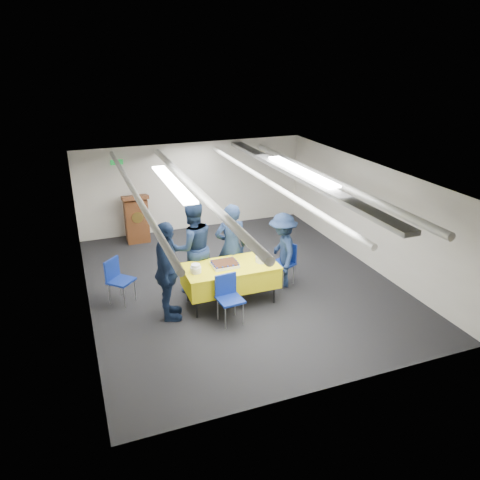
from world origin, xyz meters
name	(u,v)px	position (x,y,z in m)	size (l,w,h in m)	color
ground	(240,283)	(0.00, 0.00, 0.00)	(7.00, 7.00, 0.00)	black
room_shell	(237,193)	(0.09, 0.41, 1.81)	(6.00, 7.00, 2.30)	beige
serving_table	(230,276)	(-0.44, -0.67, 0.56)	(1.76, 0.90, 0.77)	black
sheet_cake	(225,264)	(-0.54, -0.66, 0.81)	(0.49, 0.38, 0.09)	white
plate_stack_left	(196,269)	(-1.12, -0.72, 0.84)	(0.20, 0.20, 0.16)	white
plate_stack_right	(262,258)	(0.18, -0.72, 0.85)	(0.24, 0.24, 0.18)	white
podium	(136,218)	(-1.60, 3.05, 0.61)	(0.62, 0.53, 1.25)	brown
chair_near	(228,294)	(-0.69, -1.26, 0.53)	(0.46, 0.46, 0.87)	gray
chair_right	(285,259)	(0.88, -0.31, 0.53)	(0.56, 0.56, 0.87)	gray
chair_left	(117,276)	(-2.44, 0.11, 0.53)	(0.59, 0.59, 0.87)	gray
sailor_a	(231,247)	(-0.21, -0.08, 0.88)	(0.64, 0.42, 1.77)	black
sailor_b	(193,247)	(-0.97, 0.03, 0.94)	(0.91, 0.71, 1.87)	black
sailor_c	(167,272)	(-1.66, -0.82, 0.92)	(1.08, 0.45, 1.83)	black
sailor_d	(282,251)	(0.76, -0.40, 0.78)	(1.00, 0.58, 1.55)	black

